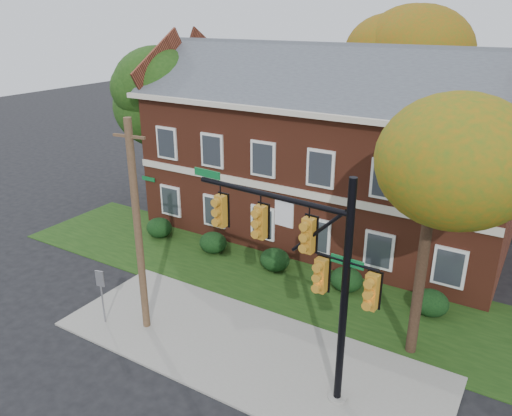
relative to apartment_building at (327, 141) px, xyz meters
The scene contains 15 objects.
ground 13.11m from the apartment_building, 80.50° to the right, with size 120.00×120.00×0.00m, color black.
sidewalk 12.18m from the apartment_building, 79.65° to the right, with size 14.00×5.00×0.08m, color gray.
grass_strip 8.01m from the apartment_building, 71.43° to the right, with size 30.00×6.00×0.04m, color #193811.
apartment_building is the anchor object (origin of this frame).
hedge_far_left 9.82m from the apartment_building, 143.11° to the right, with size 1.40×1.26×1.05m, color black.
hedge_left 7.73m from the apartment_building, 123.67° to the right, with size 1.40×1.26×1.05m, color black.
hedge_center 6.89m from the apartment_building, 90.00° to the right, with size 1.40×1.26×1.05m, color black.
hedge_right 7.73m from the apartment_building, 56.33° to the right, with size 1.40×1.26×1.05m, color black.
hedge_far_right 9.82m from the apartment_building, 36.89° to the right, with size 1.40×1.26×1.05m, color black.
tree_near_right 10.97m from the apartment_building, 48.23° to the right, with size 4.50×4.25×8.58m.
tree_left_rear 9.94m from the apartment_building, behind, with size 5.40×5.10×8.88m.
tree_far_rear 8.84m from the apartment_building, 80.29° to the left, with size 6.84×6.46×11.52m.
traffic_signal 12.28m from the apartment_building, 68.79° to the right, with size 6.45×0.77×7.20m.
utility_pole 11.90m from the apartment_building, 99.31° to the right, with size 1.24×0.30×7.98m.
sign_post 13.29m from the apartment_building, 105.56° to the right, with size 0.33×0.12×2.27m.
Camera 1 is at (7.91, -11.20, 11.12)m, focal length 35.00 mm.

